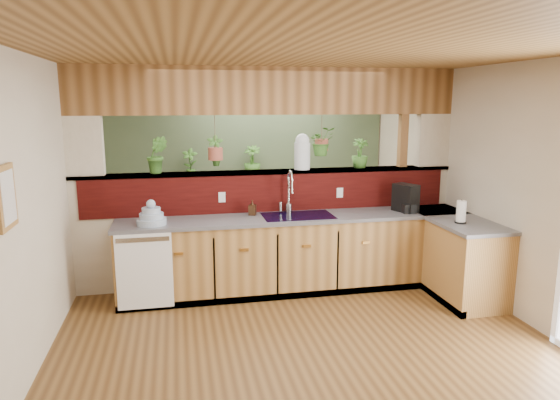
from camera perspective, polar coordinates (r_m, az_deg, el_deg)
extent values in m
cube|color=brown|center=(5.14, 1.85, -14.20)|extent=(4.60, 7.00, 0.01)
cube|color=brown|center=(4.66, 2.06, 16.08)|extent=(4.60, 7.00, 0.01)
cube|color=beige|center=(8.14, -3.91, 4.79)|extent=(4.60, 0.02, 2.60)
cube|color=beige|center=(4.75, -26.11, -0.91)|extent=(0.02, 7.00, 2.60)
cube|color=beige|center=(5.72, 24.94, 1.06)|extent=(0.02, 7.00, 2.60)
cube|color=beige|center=(6.16, -1.07, -3.18)|extent=(4.60, 0.15, 1.35)
cube|color=#350806|center=(5.98, -0.93, 0.80)|extent=(4.40, 0.02, 0.45)
cube|color=brown|center=(6.02, -1.09, 3.24)|extent=(4.60, 0.21, 0.04)
cube|color=brown|center=(5.96, -1.13, 12.36)|extent=(4.60, 0.15, 0.55)
cube|color=beige|center=(5.97, -21.44, 5.59)|extent=(0.40, 0.15, 0.70)
cube|color=beige|center=(6.70, 16.96, 6.40)|extent=(0.40, 0.15, 0.70)
cube|color=brown|center=(6.56, 13.69, 2.96)|extent=(0.10, 0.10, 2.60)
cube|color=brown|center=(6.02, -1.09, 3.24)|extent=(4.60, 0.21, 0.04)
cube|color=brown|center=(5.96, -1.13, 12.36)|extent=(4.60, 0.15, 0.55)
cube|color=#4B6142|center=(8.12, -3.89, 4.77)|extent=(4.55, 0.02, 2.55)
cube|color=olive|center=(5.92, 2.01, -6.24)|extent=(4.10, 0.60, 0.86)
cube|color=#525258|center=(5.80, 2.04, -2.00)|extent=(4.14, 0.64, 0.04)
cube|color=olive|center=(6.18, 19.07, -6.10)|extent=(0.60, 1.48, 0.86)
cube|color=#525258|center=(6.07, 19.34, -2.04)|extent=(0.64, 1.52, 0.04)
cube|color=olive|center=(6.55, 17.12, -5.03)|extent=(0.60, 0.60, 0.86)
cube|color=#525258|center=(6.44, 17.35, -1.18)|extent=(0.64, 0.64, 0.04)
cube|color=black|center=(5.80, 2.63, -10.70)|extent=(4.10, 0.06, 0.08)
cube|color=black|center=(6.18, 16.65, -9.79)|extent=(0.06, 1.48, 0.08)
cube|color=white|center=(5.47, -15.22, -7.89)|extent=(0.58, 0.02, 0.82)
cube|color=#B7B7B2|center=(5.36, -15.42, -4.40)|extent=(0.54, 0.01, 0.05)
cube|color=black|center=(5.80, 2.04, -1.95)|extent=(0.82, 0.50, 0.03)
cube|color=black|center=(5.78, 0.21, -2.86)|extent=(0.34, 0.40, 0.16)
cube|color=black|center=(5.87, 3.84, -2.67)|extent=(0.34, 0.40, 0.16)
cube|color=olive|center=(3.94, -28.85, 0.27)|extent=(0.03, 0.35, 0.45)
cube|color=silver|center=(3.94, -28.64, 0.28)|extent=(0.01, 0.27, 0.37)
cylinder|color=#B7B7B2|center=(5.96, 0.99, -0.89)|extent=(0.08, 0.08, 0.11)
cylinder|color=#B7B7B2|center=(5.92, 0.99, 0.98)|extent=(0.03, 0.03, 0.31)
torus|color=#B7B7B2|center=(5.82, 1.17, 2.34)|extent=(0.23, 0.07, 0.22)
cylinder|color=#B7B7B2|center=(5.74, 1.38, 1.43)|extent=(0.03, 0.03, 0.13)
cylinder|color=#B7B7B2|center=(5.94, 0.06, -0.73)|extent=(0.03, 0.03, 0.11)
cylinder|color=#98ABC5|center=(5.54, -14.45, -2.41)|extent=(0.32, 0.32, 0.07)
cylinder|color=#98ABC5|center=(5.52, -14.49, -1.76)|extent=(0.26, 0.26, 0.06)
cylinder|color=#98ABC5|center=(5.51, -14.52, -1.16)|extent=(0.20, 0.20, 0.06)
sphere|color=#98ABC5|center=(5.50, -14.55, -0.45)|extent=(0.10, 0.10, 0.10)
imported|color=#3B2415|center=(5.81, -3.18, -0.87)|extent=(0.10, 0.11, 0.18)
cube|color=black|center=(6.18, 14.16, 0.24)|extent=(0.18, 0.29, 0.33)
cube|color=black|center=(6.11, 14.51, -0.95)|extent=(0.15, 0.11, 0.11)
cylinder|color=silver|center=(6.13, 14.40, -0.49)|extent=(0.09, 0.09, 0.09)
cylinder|color=black|center=(5.79, 19.92, -2.40)|extent=(0.12, 0.12, 0.02)
cylinder|color=#B7B7B2|center=(5.77, 20.00, -1.21)|extent=(0.02, 0.02, 0.26)
cylinder|color=white|center=(5.77, 20.00, -1.21)|extent=(0.10, 0.10, 0.23)
cylinder|color=silver|center=(6.08, 2.55, 5.04)|extent=(0.20, 0.20, 0.33)
sphere|color=silver|center=(6.07, 2.57, 6.77)|extent=(0.17, 0.17, 0.17)
imported|color=#356723|center=(5.89, -13.87, 5.04)|extent=(0.25, 0.21, 0.43)
imported|color=#356723|center=(6.30, 9.13, 5.30)|extent=(0.23, 0.23, 0.36)
cylinder|color=brown|center=(5.89, -7.45, 7.72)|extent=(0.01, 0.01, 0.39)
cylinder|color=brown|center=(5.91, -7.39, 5.26)|extent=(0.17, 0.17, 0.15)
imported|color=#356723|center=(5.89, -7.44, 7.41)|extent=(0.20, 0.14, 0.36)
cylinder|color=brown|center=(6.12, 4.80, 8.29)|extent=(0.01, 0.01, 0.30)
cylinder|color=brown|center=(6.13, 4.77, 6.32)|extent=(0.16, 0.16, 0.14)
imported|color=#356723|center=(6.12, 4.80, 8.31)|extent=(0.34, 0.31, 0.35)
cube|color=black|center=(7.98, -6.35, -1.21)|extent=(1.68, 0.63, 1.10)
imported|color=#356723|center=(7.82, -10.25, 4.19)|extent=(0.27, 0.21, 0.45)
imported|color=#356723|center=(7.90, -3.20, 4.50)|extent=(0.33, 0.33, 0.48)
imported|color=#356723|center=(7.39, 7.71, -3.12)|extent=(0.75, 0.67, 0.78)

